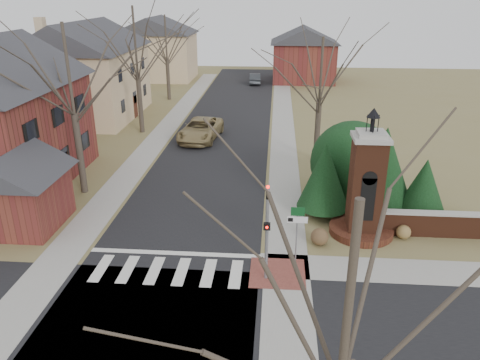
# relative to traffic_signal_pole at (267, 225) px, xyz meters

# --- Properties ---
(ground) EXTENTS (120.00, 120.00, 0.00)m
(ground) POSITION_rel_traffic_signal_pole_xyz_m (-4.30, -0.57, -2.59)
(ground) COLOR olive
(ground) RESTS_ON ground
(main_street) EXTENTS (8.00, 70.00, 0.01)m
(main_street) POSITION_rel_traffic_signal_pole_xyz_m (-4.30, 21.43, -2.58)
(main_street) COLOR black
(main_street) RESTS_ON ground
(cross_street) EXTENTS (120.00, 8.00, 0.01)m
(cross_street) POSITION_rel_traffic_signal_pole_xyz_m (-4.30, -3.57, -2.58)
(cross_street) COLOR black
(cross_street) RESTS_ON ground
(crosswalk_zone) EXTENTS (8.00, 2.20, 0.02)m
(crosswalk_zone) POSITION_rel_traffic_signal_pole_xyz_m (-4.30, 0.23, -2.58)
(crosswalk_zone) COLOR silver
(crosswalk_zone) RESTS_ON ground
(stop_bar) EXTENTS (8.00, 0.35, 0.02)m
(stop_bar) POSITION_rel_traffic_signal_pole_xyz_m (-4.30, 1.73, -2.58)
(stop_bar) COLOR silver
(stop_bar) RESTS_ON ground
(sidewalk_right_main) EXTENTS (2.00, 60.00, 0.02)m
(sidewalk_right_main) POSITION_rel_traffic_signal_pole_xyz_m (0.90, 21.43, -2.58)
(sidewalk_right_main) COLOR gray
(sidewalk_right_main) RESTS_ON ground
(sidewalk_left) EXTENTS (2.00, 60.00, 0.02)m
(sidewalk_left) POSITION_rel_traffic_signal_pole_xyz_m (-9.50, 21.43, -2.58)
(sidewalk_left) COLOR gray
(sidewalk_left) RESTS_ON ground
(curb_apron) EXTENTS (2.40, 2.40, 0.02)m
(curb_apron) POSITION_rel_traffic_signal_pole_xyz_m (0.50, 0.43, -2.57)
(curb_apron) COLOR brown
(curb_apron) RESTS_ON ground
(traffic_signal_pole) EXTENTS (0.28, 0.41, 4.50)m
(traffic_signal_pole) POSITION_rel_traffic_signal_pole_xyz_m (0.00, 0.00, 0.00)
(traffic_signal_pole) COLOR slate
(traffic_signal_pole) RESTS_ON ground
(sign_post) EXTENTS (0.90, 0.07, 2.75)m
(sign_post) POSITION_rel_traffic_signal_pole_xyz_m (1.29, 1.41, -0.64)
(sign_post) COLOR slate
(sign_post) RESTS_ON ground
(brick_gate_monument) EXTENTS (3.20, 3.20, 6.47)m
(brick_gate_monument) POSITION_rel_traffic_signal_pole_xyz_m (4.70, 4.42, -0.42)
(brick_gate_monument) COLOR #552919
(brick_gate_monument) RESTS_ON ground
(brick_garden_wall) EXTENTS (7.50, 0.50, 1.30)m
(brick_garden_wall) POSITION_rel_traffic_signal_pole_xyz_m (9.20, 4.43, -1.93)
(brick_garden_wall) COLOR #552919
(brick_garden_wall) RESTS_ON ground
(house_stucco_left) EXTENTS (9.80, 12.80, 9.28)m
(house_stucco_left) POSITION_rel_traffic_signal_pole_xyz_m (-17.80, 26.42, 2.01)
(house_stucco_left) COLOR tan
(house_stucco_left) RESTS_ON ground
(garage_left) EXTENTS (4.80, 4.80, 4.29)m
(garage_left) POSITION_rel_traffic_signal_pole_xyz_m (-12.82, 3.92, -0.35)
(garage_left) COLOR brown
(garage_left) RESTS_ON ground
(house_distant_left) EXTENTS (10.80, 8.80, 8.53)m
(house_distant_left) POSITION_rel_traffic_signal_pole_xyz_m (-16.31, 47.42, 1.66)
(house_distant_left) COLOR tan
(house_distant_left) RESTS_ON ground
(house_distant_right) EXTENTS (8.80, 8.80, 7.30)m
(house_distant_right) POSITION_rel_traffic_signal_pole_xyz_m (3.69, 47.42, 1.06)
(house_distant_right) COLOR brown
(house_distant_right) RESTS_ON ground
(evergreen_near) EXTENTS (2.80, 2.80, 4.10)m
(evergreen_near) POSITION_rel_traffic_signal_pole_xyz_m (2.90, 6.43, -0.29)
(evergreen_near) COLOR #473D33
(evergreen_near) RESTS_ON ground
(evergreen_mid) EXTENTS (3.40, 3.40, 4.70)m
(evergreen_mid) POSITION_rel_traffic_signal_pole_xyz_m (6.20, 7.63, 0.01)
(evergreen_mid) COLOR #473D33
(evergreen_mid) RESTS_ON ground
(evergreen_far) EXTENTS (2.40, 2.40, 3.30)m
(evergreen_far) POSITION_rel_traffic_signal_pole_xyz_m (8.20, 6.63, -0.69)
(evergreen_far) COLOR #473D33
(evergreen_far) RESTS_ON ground
(evergreen_mass) EXTENTS (4.80, 4.80, 4.80)m
(evergreen_mass) POSITION_rel_traffic_signal_pole_xyz_m (4.70, 8.93, -0.19)
(evergreen_mass) COLOR black
(evergreen_mass) RESTS_ON ground
(bare_tree_0) EXTENTS (8.05, 8.05, 11.15)m
(bare_tree_0) POSITION_rel_traffic_signal_pole_xyz_m (-11.30, 8.43, 5.11)
(bare_tree_0) COLOR #473D33
(bare_tree_0) RESTS_ON ground
(bare_tree_1) EXTENTS (8.40, 8.40, 11.64)m
(bare_tree_1) POSITION_rel_traffic_signal_pole_xyz_m (-11.30, 21.43, 5.44)
(bare_tree_1) COLOR #473D33
(bare_tree_1) RESTS_ON ground
(bare_tree_2) EXTENTS (7.35, 7.35, 10.19)m
(bare_tree_2) POSITION_rel_traffic_signal_pole_xyz_m (-11.80, 34.43, 4.44)
(bare_tree_2) COLOR #473D33
(bare_tree_2) RESTS_ON ground
(bare_tree_3) EXTENTS (7.00, 7.00, 9.70)m
(bare_tree_3) POSITION_rel_traffic_signal_pole_xyz_m (3.20, 15.43, 4.10)
(bare_tree_3) COLOR #473D33
(bare_tree_3) RESTS_ON ground
(bare_tree_4) EXTENTS (6.65, 6.65, 9.21)m
(bare_tree_4) POSITION_rel_traffic_signal_pole_xyz_m (1.70, -9.57, 3.77)
(bare_tree_4) COLOR #473D33
(bare_tree_4) RESTS_ON ground
(pickup_truck) EXTENTS (3.41, 6.29, 1.67)m
(pickup_truck) POSITION_rel_traffic_signal_pole_xyz_m (-5.90, 19.68, -1.75)
(pickup_truck) COLOR #978252
(pickup_truck) RESTS_ON ground
(distant_car) EXTENTS (1.61, 4.11, 1.33)m
(distant_car) POSITION_rel_traffic_signal_pole_xyz_m (-2.64, 44.58, -1.92)
(distant_car) COLOR #33363A
(distant_car) RESTS_ON ground
(dry_shrub_left) EXTENTS (0.86, 0.86, 0.86)m
(dry_shrub_left) POSITION_rel_traffic_signal_pole_xyz_m (2.50, 3.09, -2.16)
(dry_shrub_left) COLOR brown
(dry_shrub_left) RESTS_ON ground
(dry_shrub_right) EXTENTS (0.71, 0.71, 0.71)m
(dry_shrub_right) POSITION_rel_traffic_signal_pole_xyz_m (6.70, 4.03, -2.23)
(dry_shrub_right) COLOR olive
(dry_shrub_right) RESTS_ON ground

